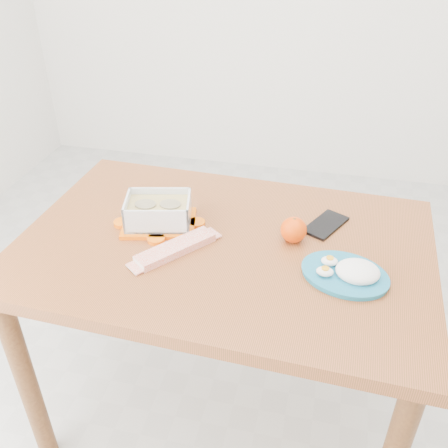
% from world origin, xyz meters
% --- Properties ---
extents(ground, '(3.50, 3.50, 0.00)m').
position_xyz_m(ground, '(0.00, 0.00, 0.00)').
color(ground, '#B7B7B2').
rests_on(ground, ground).
extents(dining_table, '(1.20, 0.83, 0.75)m').
position_xyz_m(dining_table, '(-0.03, -0.21, 0.65)').
color(dining_table, '#9E4B2C').
rests_on(dining_table, ground).
extents(food_container, '(0.25, 0.21, 0.09)m').
position_xyz_m(food_container, '(-0.24, -0.17, 0.79)').
color(food_container, '#FB6807').
rests_on(food_container, dining_table).
extents(orange_fruit, '(0.07, 0.07, 0.07)m').
position_xyz_m(orange_fruit, '(0.16, -0.16, 0.79)').
color(orange_fruit, '#FF4805').
rests_on(orange_fruit, dining_table).
extents(rice_plate, '(0.28, 0.28, 0.06)m').
position_xyz_m(rice_plate, '(0.32, -0.29, 0.77)').
color(rice_plate, '#196C8E').
rests_on(rice_plate, dining_table).
extents(candy_bar, '(0.19, 0.22, 0.02)m').
position_xyz_m(candy_bar, '(-0.15, -0.29, 0.76)').
color(candy_bar, red).
rests_on(candy_bar, dining_table).
extents(smartphone, '(0.14, 0.17, 0.01)m').
position_xyz_m(smartphone, '(0.25, -0.06, 0.75)').
color(smartphone, black).
rests_on(smartphone, dining_table).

